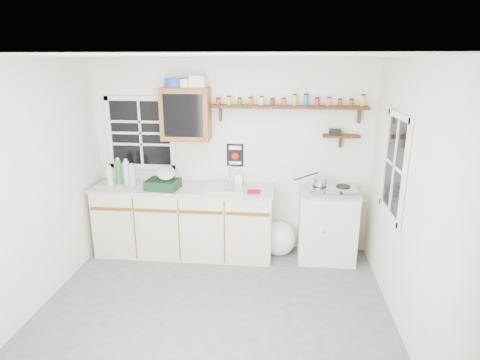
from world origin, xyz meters
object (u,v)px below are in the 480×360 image
object	(u,v)px
upper_cabinet	(186,114)
main_cabinet	(185,220)
right_cabinet	(327,225)
spice_shelf	(289,106)
hotplate	(331,189)
dish_rack	(164,182)

from	to	relation	value
upper_cabinet	main_cabinet	bearing A→B (deg)	-103.68
right_cabinet	spice_shelf	distance (m)	1.58
spice_shelf	hotplate	size ratio (longest dim) A/B	3.18
right_cabinet	dish_rack	bearing A→B (deg)	-175.99
upper_cabinet	dish_rack	world-z (taller)	upper_cabinet
right_cabinet	hotplate	distance (m)	0.49
spice_shelf	dish_rack	bearing A→B (deg)	-167.76
main_cabinet	hotplate	size ratio (longest dim) A/B	3.85
spice_shelf	hotplate	distance (m)	1.14
main_cabinet	right_cabinet	bearing A→B (deg)	0.79
hotplate	right_cabinet	bearing A→B (deg)	132.86
upper_cabinet	spice_shelf	bearing A→B (deg)	3.10
right_cabinet	upper_cabinet	size ratio (longest dim) A/B	1.40
spice_shelf	dish_rack	xyz separation A→B (m)	(-1.53, -0.33, -0.92)
right_cabinet	dish_rack	size ratio (longest dim) A/B	2.11
spice_shelf	right_cabinet	bearing A→B (deg)	-19.74
right_cabinet	spice_shelf	size ratio (longest dim) A/B	0.48
upper_cabinet	spice_shelf	xyz separation A→B (m)	(1.28, 0.07, 0.11)
main_cabinet	hotplate	distance (m)	1.92
main_cabinet	upper_cabinet	size ratio (longest dim) A/B	3.55
main_cabinet	right_cabinet	distance (m)	1.84
main_cabinet	dish_rack	world-z (taller)	dish_rack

